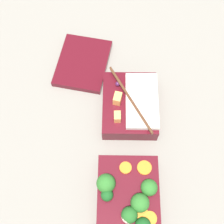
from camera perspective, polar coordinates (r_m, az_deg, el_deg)
name	(u,v)px	position (r m, az deg, el deg)	size (l,w,h in m)	color
ground_plane	(130,147)	(0.78, 3.24, -6.32)	(3.00, 3.00, 0.00)	gray
bento_tray_vegetable	(129,196)	(0.72, 3.04, -15.14)	(0.17, 0.14, 0.08)	#510F19
bento_tray_rice	(131,105)	(0.79, 3.46, 1.28)	(0.18, 0.14, 0.07)	#510F19
bento_lid	(83,63)	(0.88, -5.35, 8.90)	(0.17, 0.13, 0.02)	#510F19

